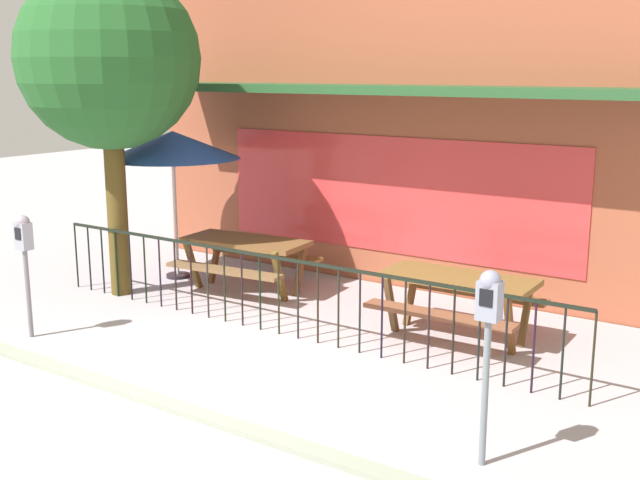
% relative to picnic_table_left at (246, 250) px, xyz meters
% --- Properties ---
extents(ground, '(40.00, 40.00, 0.00)m').
position_rel_picnic_table_left_xyz_m(ground, '(1.52, -3.10, -0.61)').
color(ground, '#ACA2A5').
extents(pub_storefront, '(8.85, 1.50, 4.60)m').
position_rel_picnic_table_left_xyz_m(pub_storefront, '(1.52, 1.71, 1.70)').
color(pub_storefront, brown).
rests_on(pub_storefront, ground).
extents(patio_fence_front, '(7.46, 0.04, 0.97)m').
position_rel_picnic_table_left_xyz_m(patio_fence_front, '(1.52, -1.22, 0.05)').
color(patio_fence_front, black).
rests_on(patio_fence_front, ground).
extents(picnic_table_left, '(1.92, 1.53, 0.79)m').
position_rel_picnic_table_left_xyz_m(picnic_table_left, '(0.00, 0.00, 0.00)').
color(picnic_table_left, brown).
rests_on(picnic_table_left, ground).
extents(picnic_table_right, '(1.84, 1.41, 0.79)m').
position_rel_picnic_table_left_xyz_m(picnic_table_right, '(3.37, -0.16, 0.00)').
color(picnic_table_right, brown).
rests_on(picnic_table_right, ground).
extents(patio_umbrella, '(2.01, 2.01, 2.25)m').
position_rel_picnic_table_left_xyz_m(patio_umbrella, '(-1.39, 0.02, 1.42)').
color(patio_umbrella, black).
rests_on(patio_umbrella, ground).
extents(parking_meter_near, '(0.18, 0.17, 1.49)m').
position_rel_picnic_table_left_xyz_m(parking_meter_near, '(-0.88, -2.98, 0.54)').
color(parking_meter_near, slate).
rests_on(parking_meter_near, ground).
extents(parking_meter_far, '(0.18, 0.17, 1.63)m').
position_rel_picnic_table_left_xyz_m(parking_meter_far, '(4.83, -2.85, 0.65)').
color(parking_meter_far, slate).
rests_on(parking_meter_far, ground).
extents(street_tree, '(2.47, 2.47, 4.53)m').
position_rel_picnic_table_left_xyz_m(street_tree, '(-1.42, -1.08, 2.65)').
color(street_tree, '#52401A').
rests_on(street_tree, ground).
extents(curb_edge, '(12.40, 0.20, 0.11)m').
position_rel_picnic_table_left_xyz_m(curb_edge, '(1.52, -3.50, -0.61)').
color(curb_edge, gray).
rests_on(curb_edge, ground).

